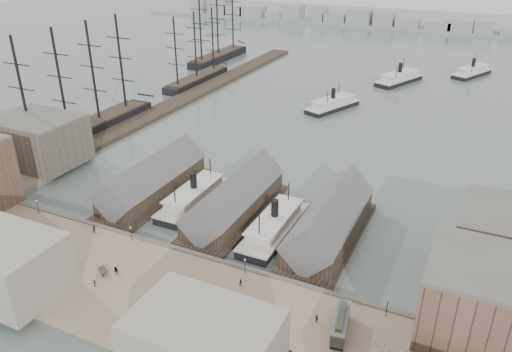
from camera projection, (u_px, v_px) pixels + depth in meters
The scene contains 34 objects.
ground at pixel (202, 248), 118.95m from camera, with size 900.00×900.00×0.00m, color #55635F.
quay at pixel (152, 294), 102.27m from camera, with size 180.00×30.00×2.00m, color gray.
seawall at pixel (190, 256), 114.23m from camera, with size 180.00×1.20×2.30m, color #59544C.
west_wharf at pixel (187, 97), 226.10m from camera, with size 10.00×220.00×1.60m, color #2D231C.
ferry_shed_west at pixel (153, 181), 140.68m from camera, with size 14.00×42.00×12.60m.
ferry_shed_center at pixel (235, 200), 130.64m from camera, with size 14.00×42.00×12.60m.
ferry_shed_east at pixel (330, 223), 120.60m from camera, with size 14.00×42.00×12.60m.
warehouse_west_back at pixel (39, 141), 156.67m from camera, with size 26.00×20.00×14.00m, color #60564C.
street_bldg_center at pixel (204, 341), 82.18m from camera, with size 24.00×16.00×10.00m, color gray.
lamp_post_far_w at pixel (37, 204), 128.58m from camera, with size 0.44×0.44×3.92m.
lamp_post_near_w at pixel (131, 231), 117.00m from camera, with size 0.44×0.44×3.92m.
lamp_post_near_e at pixel (245, 264), 105.42m from camera, with size 0.44×0.44×3.92m.
lamp_post_far_e at pixel (387, 304), 93.83m from camera, with size 0.44×0.44×3.92m.
far_shore at pixel (420, 25), 389.50m from camera, with size 500.00×40.00×15.72m.
ferry_docked_west at pixel (194, 197), 137.37m from camera, with size 8.45×28.18×10.06m.
ferry_docked_east at pixel (274, 225), 123.76m from camera, with size 8.41×28.02×10.01m.
ferry_open_near at pixel (333, 104), 212.19m from camera, with size 17.93×28.28×9.72m.
ferry_open_mid at pixel (399, 78), 249.75m from camera, with size 19.75×31.32×10.76m.
ferry_open_far at pixel (472, 72), 262.38m from camera, with size 18.85×28.50×9.84m.
sailing_ship_near at pixel (85, 128), 184.12m from camera, with size 9.85×67.85×40.49m.
sailing_ship_mid at pixel (197, 78), 249.47m from camera, with size 8.40×48.53×34.53m.
sailing_ship_far at pixel (218, 56), 294.33m from camera, with size 9.72×54.01×39.97m.
tram at pixel (340, 324), 90.24m from camera, with size 4.20×10.37×3.59m.
horse_cart_left at pixel (23, 232), 120.20m from camera, with size 4.66×1.67×1.50m.
horse_cart_center at pixel (112, 270), 106.43m from camera, with size 4.85×3.55×1.71m.
horse_cart_right at pixel (231, 317), 93.44m from camera, with size 4.75×2.64×1.47m.
pedestrian_0 at pixel (9, 217), 126.41m from camera, with size 0.58×0.42×1.59m, color black.
pedestrian_1 at pixel (32, 248), 114.02m from camera, with size 0.76×0.59×1.56m, color black.
pedestrian_2 at pixel (94, 229), 121.03m from camera, with size 1.16×0.67×1.80m, color black.
pedestrian_3 at pixel (95, 283), 102.60m from camera, with size 0.95×0.40×1.62m, color black.
pedestrian_4 at pixel (184, 281), 103.28m from camera, with size 0.77×0.50×1.57m, color black.
pedestrian_5 at pixel (204, 319), 93.04m from camera, with size 0.58×0.42×1.58m, color black.
pedestrian_6 at pixel (241, 282), 102.78m from camera, with size 0.79×0.61×1.62m, color black.
pedestrian_8 at pixel (317, 318), 93.21m from camera, with size 0.97×0.41×1.66m, color black.
Camera 1 is at (54.33, -84.31, 67.48)m, focal length 35.00 mm.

